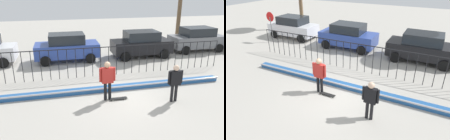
% 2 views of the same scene
% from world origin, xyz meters
% --- Properties ---
extents(ground_plane, '(60.00, 60.00, 0.00)m').
position_xyz_m(ground_plane, '(0.00, 0.00, 0.00)').
color(ground_plane, '#ADA89E').
extents(bowl_coping_ledge, '(11.00, 0.40, 0.27)m').
position_xyz_m(bowl_coping_ledge, '(0.00, 0.93, 0.12)').
color(bowl_coping_ledge, '#235699').
rests_on(bowl_coping_ledge, ground).
extents(perimeter_fence, '(14.04, 0.04, 1.70)m').
position_xyz_m(perimeter_fence, '(-0.00, 3.05, 1.06)').
color(perimeter_fence, black).
rests_on(perimeter_fence, ground).
extents(skateboarder, '(0.73, 0.27, 1.80)m').
position_xyz_m(skateboarder, '(-0.74, 0.00, 1.08)').
color(skateboarder, black).
rests_on(skateboarder, ground).
extents(skateboard, '(0.80, 0.20, 0.07)m').
position_xyz_m(skateboard, '(-0.26, -0.11, 0.06)').
color(skateboard, black).
rests_on(skateboard, ground).
extents(camera_operator, '(0.69, 0.26, 1.70)m').
position_xyz_m(camera_operator, '(2.08, -0.82, 1.02)').
color(camera_operator, black).
rests_on(camera_operator, ground).
extents(parked_car_blue, '(4.30, 2.12, 1.90)m').
position_xyz_m(parked_car_blue, '(-2.16, 6.49, 0.97)').
color(parked_car_blue, '#2D479E').
rests_on(parked_car_blue, ground).
extents(parked_car_black, '(4.30, 2.12, 1.90)m').
position_xyz_m(parked_car_black, '(3.17, 6.31, 0.97)').
color(parked_car_black, black).
rests_on(parked_car_black, ground).
extents(parked_car_gray, '(4.30, 2.12, 1.90)m').
position_xyz_m(parked_car_gray, '(8.15, 6.92, 0.97)').
color(parked_car_gray, slate).
rests_on(parked_car_gray, ground).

